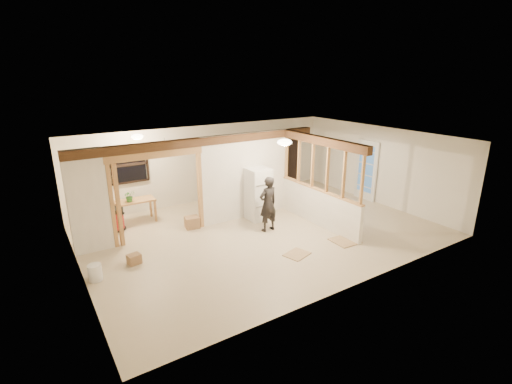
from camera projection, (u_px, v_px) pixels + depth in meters
floor at (262, 231)px, 10.06m from camera, size 9.00×6.50×0.01m
ceiling at (263, 140)px, 9.29m from camera, size 9.00×6.50×0.01m
wall_back at (208, 163)px, 12.28m from camera, size 9.00×0.01×2.50m
wall_front at (357, 229)px, 7.07m from camera, size 9.00×0.01×2.50m
wall_left at (75, 223)px, 7.36m from camera, size 0.01×6.50×2.50m
wall_right at (378, 165)px, 11.99m from camera, size 0.01×6.50×2.50m
partition_left_stub at (88, 202)px, 8.56m from camera, size 0.90×0.12×2.50m
partition_center at (246, 176)px, 10.74m from camera, size 2.80×0.12×2.50m
doorway_frame at (159, 196)px, 9.45m from camera, size 2.46×0.14×2.20m
header_beam_back at (206, 141)px, 9.78m from camera, size 7.00×0.18×0.22m
header_beam_right at (321, 141)px, 9.83m from camera, size 0.18×3.30×0.22m
pony_wall at (318, 207)px, 10.41m from camera, size 0.12×3.20×1.00m
stud_partition at (320, 167)px, 10.05m from camera, size 0.14×3.20×1.32m
window_back at (128, 165)px, 10.79m from camera, size 1.12×0.10×1.10m
french_door at (366, 170)px, 12.35m from camera, size 0.12×0.86×2.00m
ceiling_dome_main at (285, 142)px, 9.05m from camera, size 0.36×0.36×0.16m
ceiling_dome_util at (137, 137)px, 9.86m from camera, size 0.32×0.32×0.14m
hanging_bulb at (165, 150)px, 9.65m from camera, size 0.07×0.07×0.07m
refrigerator at (258, 194)px, 10.70m from camera, size 0.63×0.61×1.52m
woman at (268, 204)px, 9.89m from camera, size 0.58×0.40×1.52m
work_table at (136, 211)px, 10.55m from camera, size 1.09×0.56×0.68m
potted_plant at (129, 196)px, 10.26m from camera, size 0.31×0.28×0.33m
shop_vac at (115, 219)px, 10.03m from camera, size 0.65×0.65×0.65m
bookshelf at (286, 162)px, 13.77m from camera, size 0.94×0.31×1.89m
bucket at (95, 273)px, 7.62m from camera, size 0.36×0.36×0.35m
box_util_a at (192, 222)px, 10.23m from camera, size 0.41×0.37×0.32m
box_util_b at (100, 240)px, 9.18m from camera, size 0.38×0.38×0.31m
box_front at (134, 259)px, 8.31m from camera, size 0.31×0.27×0.23m
floor_panel_near at (345, 241)px, 9.45m from camera, size 0.65×0.65×0.02m
floor_panel_far at (297, 254)px, 8.75m from camera, size 0.67×0.60×0.02m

